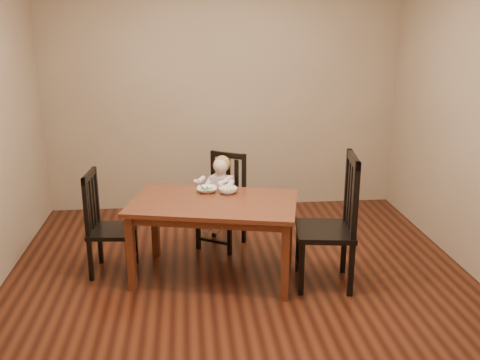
{
  "coord_description": "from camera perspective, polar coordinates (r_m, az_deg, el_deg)",
  "views": [
    {
      "loc": [
        -0.42,
        -4.03,
        2.12
      ],
      "look_at": [
        0.01,
        0.25,
        0.83
      ],
      "focal_mm": 40.0,
      "sensor_mm": 36.0,
      "label": 1
    }
  ],
  "objects": [
    {
      "name": "chair_child",
      "position": [
        5.17,
        -1.8,
        -2.39
      ],
      "size": [
        0.52,
        0.52,
        0.9
      ],
      "rotation": [
        0.0,
        0.0,
        2.6
      ],
      "color": "black",
      "rests_on": "room"
    },
    {
      "name": "chair_right",
      "position": [
        4.42,
        9.8,
        -4.64
      ],
      "size": [
        0.52,
        0.54,
        1.11
      ],
      "rotation": [
        0.0,
        0.0,
        1.42
      ],
      "color": "black",
      "rests_on": "room"
    },
    {
      "name": "chair_left",
      "position": [
        4.74,
        -14.05,
        -4.69
      ],
      "size": [
        0.41,
        0.42,
        0.91
      ],
      "rotation": [
        0.0,
        0.0,
        -1.66
      ],
      "color": "black",
      "rests_on": "room"
    },
    {
      "name": "toddler",
      "position": [
        5.09,
        -2.04,
        -1.28
      ],
      "size": [
        0.41,
        0.43,
        0.47
      ],
      "primitive_type": null,
      "rotation": [
        0.0,
        0.0,
        2.6
      ],
      "color": "silver",
      "rests_on": "chair_child"
    },
    {
      "name": "dining_table",
      "position": [
        4.47,
        -2.8,
        -3.19
      ],
      "size": [
        1.51,
        1.11,
        0.68
      ],
      "rotation": [
        0.0,
        0.0,
        -0.23
      ],
      "color": "#451D10",
      "rests_on": "room"
    },
    {
      "name": "bowl_peas",
      "position": [
        4.67,
        -3.54,
        -1.04
      ],
      "size": [
        0.19,
        0.19,
        0.04
      ],
      "primitive_type": "imported",
      "rotation": [
        0.0,
        0.0,
        -0.06
      ],
      "color": "white",
      "rests_on": "dining_table"
    },
    {
      "name": "room",
      "position": [
        4.12,
        0.16,
        5.9
      ],
      "size": [
        4.01,
        4.01,
        2.71
      ],
      "color": "#4A1F0F",
      "rests_on": "ground"
    },
    {
      "name": "bowl_veg",
      "position": [
        4.63,
        -1.3,
        -1.11
      ],
      "size": [
        0.18,
        0.18,
        0.05
      ],
      "primitive_type": "imported",
      "rotation": [
        0.0,
        0.0,
        -0.07
      ],
      "color": "white",
      "rests_on": "dining_table"
    },
    {
      "name": "fork",
      "position": [
        4.65,
        -4.08,
        -0.83
      ],
      "size": [
        0.06,
        0.13,
        0.05
      ],
      "rotation": [
        0.0,
        0.0,
        0.36
      ],
      "color": "silver",
      "rests_on": "bowl_peas"
    }
  ]
}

